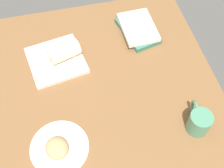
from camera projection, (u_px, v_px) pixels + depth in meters
dining_table at (107, 105)px, 112.85cm from camera, size 110.00×90.00×4.00cm
round_plate at (60, 148)px, 100.38cm from camera, size 20.25×20.25×1.40cm
scone_pastry at (57, 148)px, 97.26cm from camera, size 10.52×9.96×4.47cm
square_plate at (56, 60)px, 121.34cm from camera, size 25.24×25.24×1.60cm
sauce_cup at (44, 60)px, 118.81cm from camera, size 5.49×5.49×2.41cm
breakfast_wrap at (64, 52)px, 118.46cm from camera, size 10.12×13.93×6.84cm
book_stack at (138, 29)px, 129.36cm from camera, size 23.19×16.96×4.21cm
coffee_mug at (199, 121)px, 101.83cm from camera, size 12.58×7.92×8.69cm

